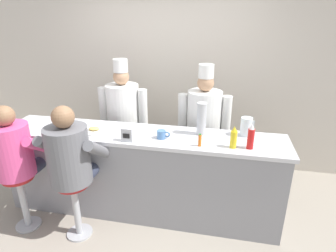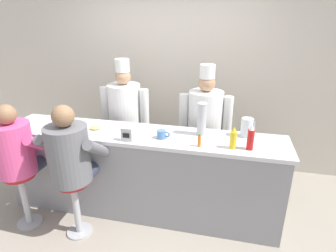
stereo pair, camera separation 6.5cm
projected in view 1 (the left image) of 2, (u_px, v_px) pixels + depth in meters
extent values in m
plane|color=#9E9384|center=(135.00, 226.00, 3.06)|extent=(20.00, 20.00, 0.00)
cube|color=beige|center=(166.00, 74.00, 4.05)|extent=(10.00, 0.06, 2.70)
cube|color=gray|center=(141.00, 175.00, 3.15)|extent=(2.99, 0.55, 0.93)
cube|color=silver|center=(140.00, 135.00, 2.97)|extent=(3.05, 0.58, 0.04)
cylinder|color=red|center=(251.00, 139.00, 2.59)|extent=(0.06, 0.06, 0.19)
cone|color=white|center=(252.00, 127.00, 2.55)|extent=(0.05, 0.05, 0.05)
cylinder|color=yellow|center=(233.00, 139.00, 2.61)|extent=(0.06, 0.06, 0.17)
cone|color=yellow|center=(235.00, 129.00, 2.57)|extent=(0.05, 0.05, 0.05)
cylinder|color=orange|center=(200.00, 141.00, 2.65)|extent=(0.03, 0.03, 0.12)
cylinder|color=#287F2D|center=(200.00, 134.00, 2.63)|extent=(0.02, 0.02, 0.01)
cylinder|color=silver|center=(246.00, 127.00, 2.87)|extent=(0.12, 0.12, 0.20)
cube|color=silver|center=(253.00, 126.00, 2.86)|extent=(0.01, 0.01, 0.12)
cylinder|color=white|center=(94.00, 131.00, 3.01)|extent=(0.26, 0.26, 0.02)
ellipsoid|color=#E0BC60|center=(94.00, 129.00, 3.00)|extent=(0.12, 0.09, 0.03)
cylinder|color=white|center=(134.00, 131.00, 2.95)|extent=(0.17, 0.17, 0.05)
cylinder|color=#4C7AB2|center=(161.00, 134.00, 2.83)|extent=(0.09, 0.09, 0.09)
torus|color=#4C7AB2|center=(167.00, 134.00, 2.82)|extent=(0.06, 0.02, 0.06)
cylinder|color=#B7BABF|center=(202.00, 119.00, 2.88)|extent=(0.10, 0.10, 0.33)
cylinder|color=silver|center=(202.00, 103.00, 2.82)|extent=(0.10, 0.10, 0.01)
cube|color=silver|center=(127.00, 135.00, 2.76)|extent=(0.11, 0.06, 0.14)
cube|color=black|center=(126.00, 136.00, 2.73)|extent=(0.07, 0.01, 0.05)
cylinder|color=#B2B5BA|center=(29.00, 225.00, 3.06)|extent=(0.26, 0.26, 0.02)
cylinder|color=#B2B5BA|center=(23.00, 201.00, 2.94)|extent=(0.07, 0.07, 0.60)
cylinder|color=red|center=(18.00, 177.00, 2.83)|extent=(0.31, 0.31, 0.05)
cylinder|color=#33384C|center=(22.00, 163.00, 3.01)|extent=(0.14, 0.37, 0.14)
cylinder|color=#33384C|center=(37.00, 165.00, 2.97)|extent=(0.14, 0.37, 0.14)
cylinder|color=#E54C8C|center=(12.00, 151.00, 2.73)|extent=(0.37, 0.37, 0.53)
cylinder|color=#E54C8C|center=(40.00, 146.00, 2.77)|extent=(0.10, 0.40, 0.32)
sphere|color=#8C6647|center=(4.00, 116.00, 2.59)|extent=(0.19, 0.19, 0.19)
cylinder|color=#B2B5BA|center=(80.00, 233.00, 2.94)|extent=(0.26, 0.26, 0.02)
cylinder|color=#B2B5BA|center=(76.00, 208.00, 2.83)|extent=(0.07, 0.07, 0.60)
cylinder|color=red|center=(73.00, 183.00, 2.72)|extent=(0.31, 0.31, 0.05)
cylinder|color=#33384C|center=(73.00, 169.00, 2.90)|extent=(0.15, 0.39, 0.15)
cylinder|color=#33384C|center=(91.00, 171.00, 2.87)|extent=(0.15, 0.39, 0.15)
cylinder|color=slate|center=(69.00, 155.00, 2.61)|extent=(0.39, 0.39, 0.56)
cylinder|color=slate|center=(51.00, 145.00, 2.75)|extent=(0.10, 0.42, 0.34)
cylinder|color=slate|center=(98.00, 150.00, 2.65)|extent=(0.10, 0.42, 0.34)
sphere|color=#8C6647|center=(63.00, 117.00, 2.47)|extent=(0.20, 0.20, 0.20)
cube|color=#232328|center=(126.00, 153.00, 3.82)|extent=(0.32, 0.17, 0.76)
cube|color=white|center=(124.00, 145.00, 3.72)|extent=(0.29, 0.02, 0.46)
cylinder|color=white|center=(123.00, 107.00, 3.57)|extent=(0.41, 0.41, 0.57)
sphere|color=tan|center=(121.00, 77.00, 3.43)|extent=(0.20, 0.20, 0.20)
cylinder|color=white|center=(120.00, 66.00, 3.38)|extent=(0.18, 0.18, 0.16)
cylinder|color=white|center=(104.00, 106.00, 3.63)|extent=(0.12, 0.12, 0.49)
cylinder|color=white|center=(143.00, 108.00, 3.53)|extent=(0.12, 0.12, 0.49)
cube|color=#232328|center=(202.00, 162.00, 3.60)|extent=(0.31, 0.17, 0.75)
cube|color=white|center=(202.00, 154.00, 3.50)|extent=(0.28, 0.02, 0.45)
cylinder|color=white|center=(204.00, 114.00, 3.35)|extent=(0.41, 0.41, 0.56)
sphere|color=tan|center=(206.00, 83.00, 3.22)|extent=(0.19, 0.19, 0.19)
cylinder|color=white|center=(206.00, 71.00, 3.17)|extent=(0.17, 0.17, 0.16)
cylinder|color=white|center=(183.00, 113.00, 3.40)|extent=(0.11, 0.11, 0.48)
cylinder|color=white|center=(226.00, 116.00, 3.31)|extent=(0.11, 0.11, 0.48)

